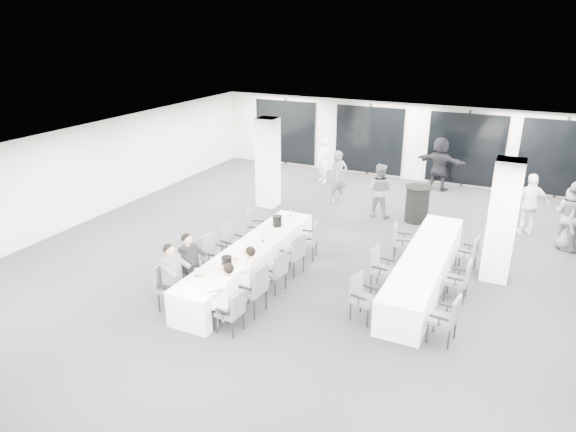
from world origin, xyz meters
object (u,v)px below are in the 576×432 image
chair_main_left_far (254,226)px  chair_main_right_far (310,238)px  chair_main_left_mid (213,252)px  standing_guest_e (571,214)px  banquet_table_side (424,269)px  chair_main_left_second (186,271)px  chair_side_left_far (400,239)px  chair_side_right_far (470,252)px  standing_guest_f (440,160)px  chair_side_right_mid (461,278)px  cocktail_table (417,204)px  chair_side_left_near (361,295)px  chair_side_left_mid (380,266)px  standing_guest_h (572,211)px  chair_main_right_fourth (295,252)px  chair_main_left_fourth (231,241)px  chair_side_right_near (448,317)px  standing_guest_b (379,187)px  banquet_table_main (250,262)px  chair_main_right_near (233,310)px  standing_guest_g (323,158)px  chair_main_right_second (255,286)px  standing_guest_a (339,173)px  ice_bucket_far (277,221)px  standing_guest_d (530,200)px  ice_bucket_near (227,262)px  chair_main_left_near (168,283)px

chair_main_left_far → chair_main_right_far: chair_main_right_far is taller
chair_main_left_mid → standing_guest_e: bearing=128.6°
banquet_table_side → chair_main_left_second: bearing=-149.4°
chair_side_left_far → chair_side_right_far: bearing=81.5°
chair_main_left_second → standing_guest_f: bearing=173.6°
chair_side_right_mid → chair_main_right_far: bearing=83.3°
cocktail_table → chair_main_left_mid: bearing=-122.5°
chair_side_right_mid → chair_side_left_near: bearing=135.0°
standing_guest_e → chair_side_left_mid: bearing=139.8°
chair_main_left_mid → standing_guest_f: standing_guest_f is taller
standing_guest_h → chair_main_right_fourth: bearing=72.7°
chair_main_left_fourth → standing_guest_h: 8.65m
chair_side_left_near → chair_side_left_mid: size_ratio=0.96×
chair_main_right_far → chair_side_right_far: chair_main_right_far is taller
chair_side_right_near → standing_guest_b: standing_guest_b is taller
banquet_table_side → chair_main_left_fourth: chair_main_left_fourth is taller
banquet_table_main → chair_main_left_second: size_ratio=5.18×
banquet_table_side → chair_main_right_near: chair_main_right_near is taller
chair_side_right_mid → standing_guest_g: 8.87m
chair_main_right_second → standing_guest_a: 7.25m
chair_side_right_mid → standing_guest_g: size_ratio=0.50×
chair_main_left_mid → chair_main_left_far: chair_main_left_mid is taller
chair_main_right_fourth → ice_bucket_far: ice_bucket_far is taller
chair_main_left_fourth → standing_guest_d: bearing=138.4°
standing_guest_f → ice_bucket_far: 7.64m
chair_main_right_near → standing_guest_h: bearing=-36.2°
banquet_table_side → standing_guest_b: 4.36m
banquet_table_main → chair_side_right_far: 5.12m
standing_guest_b → chair_side_right_mid: bearing=126.4°
standing_guest_g → ice_bucket_near: bearing=-44.6°
chair_side_left_near → ice_bucket_near: (-2.75, -0.51, 0.35)m
chair_main_left_fourth → chair_main_right_near: chair_main_left_fourth is taller
chair_main_right_far → standing_guest_b: (0.67, 3.61, 0.38)m
chair_side_right_mid → standing_guest_e: (2.10, 3.97, 0.41)m
chair_side_left_near → standing_guest_f: standing_guest_f is taller
chair_main_left_near → chair_side_left_mid: chair_main_left_near is taller
chair_side_right_mid → ice_bucket_far: size_ratio=3.46×
chair_side_right_near → ice_bucket_near: (-4.41, -0.40, 0.34)m
standing_guest_d → ice_bucket_near: (-5.53, -6.68, -0.10)m
cocktail_table → chair_main_left_far: size_ratio=1.17×
chair_side_left_far → standing_guest_d: size_ratio=0.46×
chair_main_right_second → standing_guest_f: bearing=-6.4°
chair_side_right_mid → standing_guest_f: (-1.83, 7.60, 0.54)m
chair_main_left_far → chair_side_left_near: size_ratio=0.99×
chair_main_right_near → standing_guest_d: size_ratio=0.44×
chair_main_left_mid → chair_side_left_near: bearing=88.4°
banquet_table_main → standing_guest_b: bearing=73.7°
standing_guest_b → chair_main_left_fourth: bearing=63.9°
standing_guest_f → standing_guest_g: standing_guest_f is taller
cocktail_table → chair_main_left_near: size_ratio=1.09×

